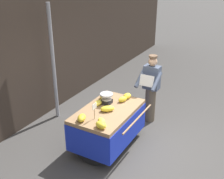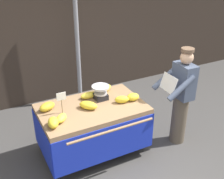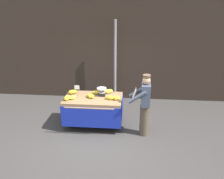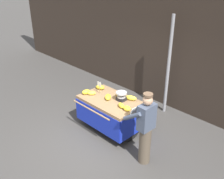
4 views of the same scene
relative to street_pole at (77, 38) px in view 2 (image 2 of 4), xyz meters
name	(u,v)px [view 2 (image 2 of 4)]	position (x,y,z in m)	size (l,w,h in m)	color
ground_plane	(130,173)	(-0.18, -2.51, -1.44)	(60.00, 60.00, 0.00)	#423F3D
back_wall	(58,0)	(-0.18, 0.46, 0.70)	(16.00, 0.24, 4.27)	#332821
street_pole	(77,38)	(0.00, 0.00, 0.00)	(0.09, 0.09, 2.87)	gray
banana_cart	(92,120)	(-0.48, -1.80, -0.79)	(1.65, 1.21, 0.89)	#93704C
weighing_scale	(101,93)	(-0.25, -1.64, -0.43)	(0.28, 0.28, 0.24)	black
price_sign	(61,98)	(-0.94, -1.77, -0.30)	(0.14, 0.01, 0.34)	#997A51
banana_bunch_0	(53,123)	(-1.16, -2.04, -0.49)	(0.15, 0.23, 0.13)	yellow
banana_bunch_1	(105,89)	(-0.09, -1.45, -0.49)	(0.12, 0.29, 0.13)	yellow
banana_bunch_2	(89,95)	(-0.41, -1.51, -0.50)	(0.13, 0.29, 0.10)	yellow
banana_bunch_3	(61,118)	(-1.02, -1.97, -0.50)	(0.12, 0.21, 0.10)	yellow
banana_bunch_4	(88,105)	(-0.55, -1.82, -0.49)	(0.15, 0.29, 0.12)	yellow
banana_bunch_5	(47,107)	(-1.12, -1.58, -0.49)	(0.15, 0.26, 0.12)	gold
banana_bunch_6	(133,97)	(0.19, -1.91, -0.49)	(0.15, 0.20, 0.12)	yellow
banana_bunch_7	(122,99)	(-0.01, -1.90, -0.49)	(0.11, 0.23, 0.12)	yellow
vendor_person	(181,97)	(0.96, -2.17, -0.56)	(0.59, 0.52, 1.71)	brown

